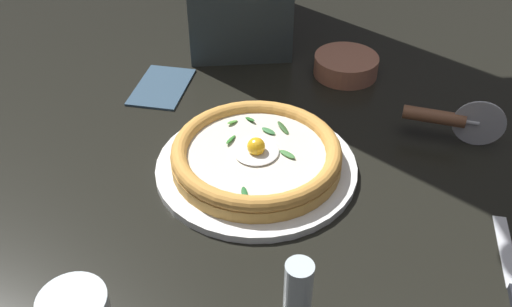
# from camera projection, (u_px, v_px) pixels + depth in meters

# --- Properties ---
(ground_plane) EXTENTS (2.40, 2.40, 0.03)m
(ground_plane) POSITION_uv_depth(u_px,v_px,m) (255.00, 188.00, 0.85)
(ground_plane) COLOR black
(ground_plane) RESTS_ON ground
(pizza_plate) EXTENTS (0.30, 0.30, 0.01)m
(pizza_plate) POSITION_uv_depth(u_px,v_px,m) (256.00, 167.00, 0.85)
(pizza_plate) COLOR white
(pizza_plate) RESTS_ON ground
(pizza) EXTENTS (0.25, 0.25, 0.05)m
(pizza) POSITION_uv_depth(u_px,v_px,m) (256.00, 154.00, 0.84)
(pizza) COLOR gold
(pizza) RESTS_ON pizza_plate
(side_bowl) EXTENTS (0.12, 0.12, 0.04)m
(side_bowl) POSITION_uv_depth(u_px,v_px,m) (346.00, 65.00, 1.07)
(side_bowl) COLOR #B77256
(side_bowl) RESTS_ON ground
(pizza_cutter) EXTENTS (0.05, 0.15, 0.08)m
(pizza_cutter) POSITION_uv_depth(u_px,v_px,m) (447.00, 118.00, 0.89)
(pizza_cutter) COLOR silver
(pizza_cutter) RESTS_ON ground
(folded_napkin) EXTENTS (0.15, 0.11, 0.01)m
(folded_napkin) POSITION_uv_depth(u_px,v_px,m) (162.00, 86.00, 1.04)
(folded_napkin) COLOR #31495D
(folded_napkin) RESTS_ON ground
(pepper_shaker) EXTENTS (0.03, 0.03, 0.09)m
(pepper_shaker) POSITION_uv_depth(u_px,v_px,m) (298.00, 293.00, 0.62)
(pepper_shaker) COLOR silver
(pepper_shaker) RESTS_ON ground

